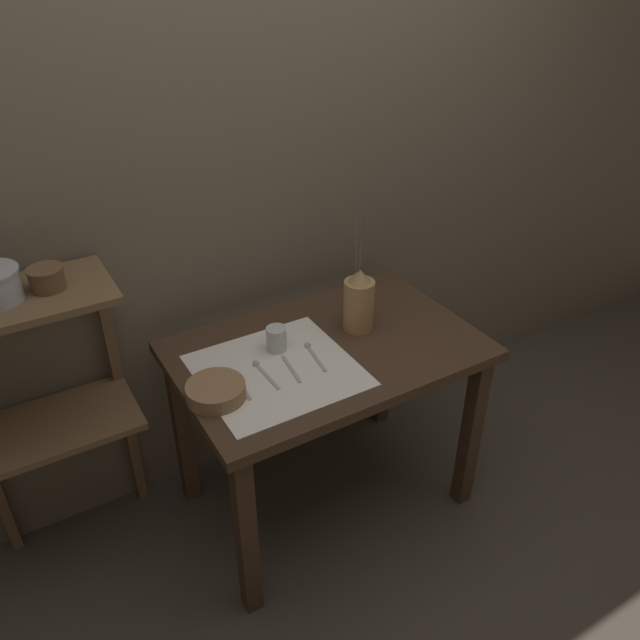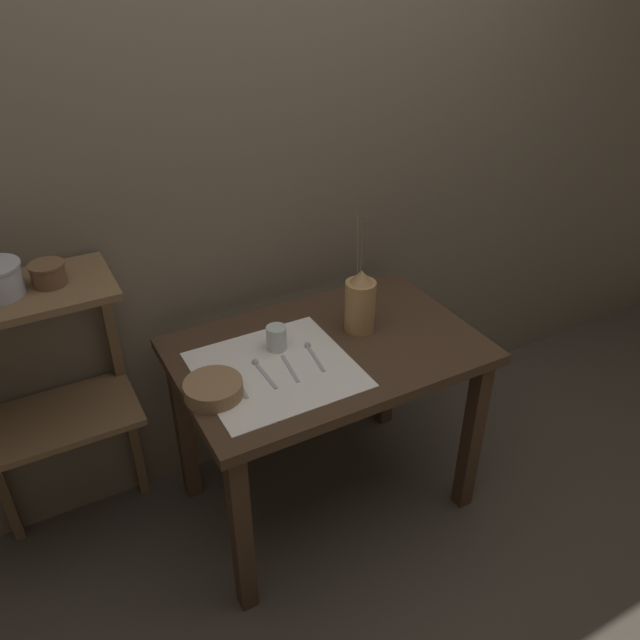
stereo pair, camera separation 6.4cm
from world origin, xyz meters
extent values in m
plane|color=#473F35|center=(0.00, 0.00, 0.00)|extent=(12.00, 12.00, 0.00)
cube|color=#6B5E4C|center=(0.00, 0.47, 1.20)|extent=(7.00, 0.06, 2.40)
cube|color=#422D1E|center=(0.00, 0.00, 0.74)|extent=(1.08, 0.71, 0.04)
cube|color=#422D1E|center=(-0.48, -0.30, 0.36)|extent=(0.06, 0.06, 0.72)
cube|color=#422D1E|center=(0.48, -0.30, 0.36)|extent=(0.06, 0.06, 0.72)
cube|color=#422D1E|center=(-0.48, 0.30, 0.36)|extent=(0.06, 0.06, 0.72)
cube|color=#422D1E|center=(0.48, 0.30, 0.36)|extent=(0.06, 0.06, 0.72)
cube|color=brown|center=(-0.91, 0.25, 1.10)|extent=(0.53, 0.33, 0.02)
cube|color=brown|center=(-0.91, 0.25, 0.61)|extent=(0.53, 0.33, 0.02)
cube|color=brown|center=(-0.66, 0.40, 0.56)|extent=(0.04, 0.04, 1.11)
cube|color=white|center=(-0.22, -0.04, 0.77)|extent=(0.51, 0.49, 0.00)
cylinder|color=#A87F4C|center=(0.16, 0.05, 0.86)|extent=(0.11, 0.11, 0.20)
cone|color=#A87F4C|center=(0.16, 0.05, 0.99)|extent=(0.08, 0.08, 0.05)
cylinder|color=brown|center=(0.15, 0.03, 1.10)|extent=(0.01, 0.01, 0.17)
cylinder|color=brown|center=(0.15, 0.06, 1.11)|extent=(0.01, 0.03, 0.20)
cylinder|color=brown|center=(0.17, 0.05, 1.12)|extent=(0.03, 0.05, 0.21)
cylinder|color=#8E6B47|center=(-0.45, -0.07, 0.79)|extent=(0.19, 0.19, 0.05)
cylinder|color=silver|center=(-0.16, 0.07, 0.81)|extent=(0.07, 0.07, 0.09)
cube|color=#A8A8AD|center=(-0.36, -0.06, 0.77)|extent=(0.02, 0.16, 0.00)
cube|color=#A8A8AD|center=(-0.27, -0.06, 0.77)|extent=(0.02, 0.16, 0.00)
sphere|color=#A8A8AD|center=(-0.27, 0.02, 0.77)|extent=(0.02, 0.02, 0.02)
cube|color=#A8A8AD|center=(-0.18, -0.06, 0.77)|extent=(0.03, 0.16, 0.00)
cube|color=#A8A8AD|center=(-0.07, -0.05, 0.77)|extent=(0.03, 0.16, 0.00)
sphere|color=#A8A8AD|center=(-0.06, 0.03, 0.77)|extent=(0.02, 0.02, 0.02)
cylinder|color=brown|center=(-0.83, 0.25, 1.15)|extent=(0.10, 0.10, 0.07)
cylinder|color=brown|center=(-0.83, 0.25, 1.18)|extent=(0.11, 0.11, 0.01)
camera|label=1|loc=(-0.96, -1.57, 2.02)|focal=35.00mm
camera|label=2|loc=(-0.90, -1.60, 2.02)|focal=35.00mm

